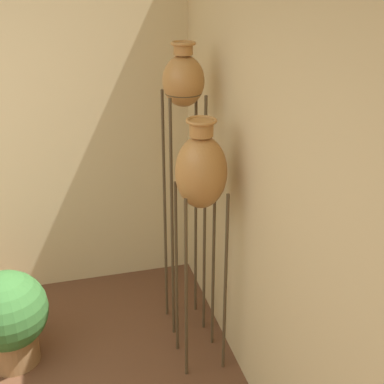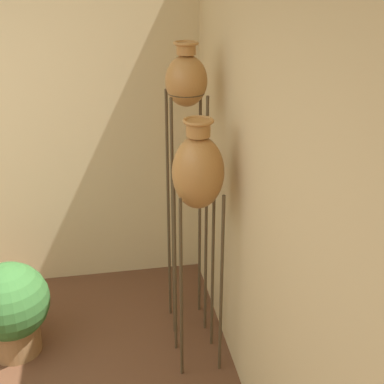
% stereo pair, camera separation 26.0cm
% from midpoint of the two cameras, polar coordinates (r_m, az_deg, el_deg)
% --- Properties ---
extents(wall_right, '(0.06, 8.30, 2.70)m').
position_cam_midpoint_polar(wall_right, '(2.34, 14.87, -6.43)').
color(wall_right, '#D1B784').
rests_on(wall_right, ground_plane).
extents(vase_stand_tall, '(0.26, 0.26, 2.03)m').
position_cam_midpoint_polar(vase_stand_tall, '(3.36, 1.64, 10.26)').
color(vase_stand_tall, '#473823').
rests_on(vase_stand_tall, ground_plane).
extents(vase_stand_medium, '(0.30, 0.30, 1.67)m').
position_cam_midpoint_polar(vase_stand_medium, '(3.09, 3.07, 1.70)').
color(vase_stand_medium, '#473823').
rests_on(vase_stand_medium, ground_plane).
extents(potted_plant, '(0.52, 0.52, 0.67)m').
position_cam_midpoint_polar(potted_plant, '(3.78, -16.88, -11.68)').
color(potted_plant, olive).
rests_on(potted_plant, ground_plane).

